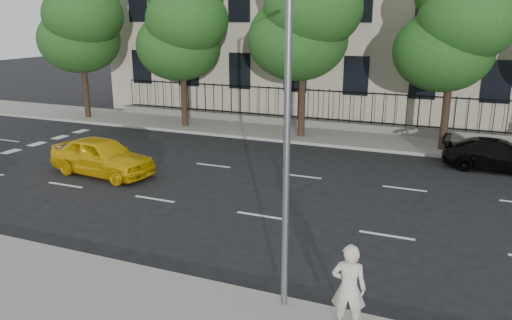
{
  "coord_description": "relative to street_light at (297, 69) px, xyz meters",
  "views": [
    {
      "loc": [
        5.59,
        -11.36,
        6.12
      ],
      "look_at": [
        -0.35,
        3.0,
        1.69
      ],
      "focal_mm": 35.0,
      "sensor_mm": 36.0,
      "label": 1
    }
  ],
  "objects": [
    {
      "name": "tree_b",
      "position": [
        -11.46,
        15.13,
        0.69
      ],
      "size": [
        5.53,
        5.12,
        8.97
      ],
      "color": "#382619",
      "rests_on": "far_sidewalk"
    },
    {
      "name": "lane_markings",
      "position": [
        -2.5,
        6.52,
        -5.14
      ],
      "size": [
        49.6,
        4.62,
        0.01
      ],
      "primitive_type": null,
      "color": "silver",
      "rests_on": "ground"
    },
    {
      "name": "black_sedan",
      "position": [
        4.8,
        12.7,
        -4.5
      ],
      "size": [
        4.51,
        1.93,
        1.3
      ],
      "primitive_type": "imported",
      "rotation": [
        0.0,
        0.0,
        1.55
      ],
      "color": "black",
      "rests_on": "ground"
    },
    {
      "name": "tree_c",
      "position": [
        -4.46,
        15.13,
        1.26
      ],
      "size": [
        5.89,
        5.5,
        9.8
      ],
      "color": "#382619",
      "rests_on": "far_sidewalk"
    },
    {
      "name": "woman_near",
      "position": [
        1.46,
        -0.96,
        -4.07
      ],
      "size": [
        0.73,
        0.53,
        1.86
      ],
      "primitive_type": "imported",
      "rotation": [
        0.0,
        0.0,
        3.28
      ],
      "color": "beige",
      "rests_on": "near_sidewalk"
    },
    {
      "name": "tree_d",
      "position": [
        2.54,
        15.13,
        0.69
      ],
      "size": [
        5.34,
        4.94,
        8.84
      ],
      "color": "#382619",
      "rests_on": "far_sidewalk"
    },
    {
      "name": "yellow_taxi",
      "position": [
        -10.05,
        5.92,
        -4.38
      ],
      "size": [
        4.68,
        2.29,
        1.54
      ],
      "primitive_type": "imported",
      "rotation": [
        0.0,
        0.0,
        1.46
      ],
      "color": "#EAB70D",
      "rests_on": "ground"
    },
    {
      "name": "street_light",
      "position": [
        0.0,
        0.0,
        0.0
      ],
      "size": [
        0.25,
        3.32,
        8.05
      ],
      "color": "slate",
      "rests_on": "near_sidewalk"
    },
    {
      "name": "iron_fence",
      "position": [
        -2.5,
        17.47,
        -4.5
      ],
      "size": [
        30.0,
        0.5,
        2.2
      ],
      "color": "slate",
      "rests_on": "far_sidewalk"
    },
    {
      "name": "ground",
      "position": [
        -2.5,
        1.77,
        -5.15
      ],
      "size": [
        120.0,
        120.0,
        0.0
      ],
      "primitive_type": "plane",
      "color": "black",
      "rests_on": "ground"
    },
    {
      "name": "far_sidewalk",
      "position": [
        -2.5,
        15.77,
        -5.07
      ],
      "size": [
        60.0,
        4.0,
        0.15
      ],
      "primitive_type": "cube",
      "color": "gray",
      "rests_on": "ground"
    },
    {
      "name": "tree_a",
      "position": [
        -18.46,
        15.13,
        0.98
      ],
      "size": [
        5.71,
        5.31,
        9.39
      ],
      "color": "#382619",
      "rests_on": "far_sidewalk"
    }
  ]
}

